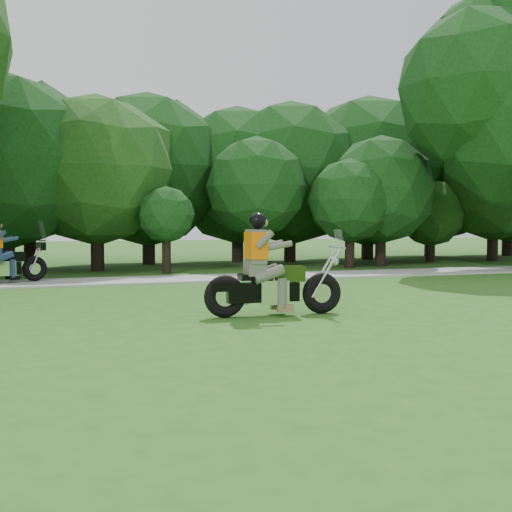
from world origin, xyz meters
TOP-DOWN VIEW (x-y plane):
  - ground at (0.00, 0.00)m, footprint 100.00×100.00m
  - walkway at (0.00, 8.00)m, footprint 60.00×2.20m
  - tree_line at (1.05, 14.73)m, footprint 39.65×11.17m
  - chopper_motorcycle at (-1.90, 0.39)m, footprint 2.62×0.70m
  - touring_motorcycle at (-6.71, 8.05)m, footprint 2.18×1.23m

SIDE VIEW (x-z plane):
  - ground at x=0.00m, z-range 0.00..0.00m
  - walkway at x=0.00m, z-range 0.00..0.06m
  - touring_motorcycle at x=-6.71m, z-range -0.18..1.54m
  - chopper_motorcycle at x=-1.90m, z-range -0.25..1.63m
  - tree_line at x=1.05m, z-range -0.07..7.39m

